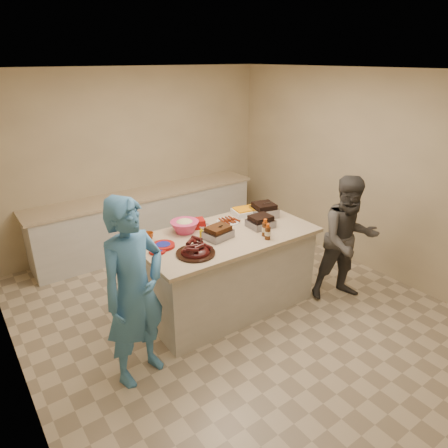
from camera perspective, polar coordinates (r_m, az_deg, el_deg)
room at (r=4.92m, az=1.02°, el=-12.20°), size 4.50×5.00×2.70m
back_counter at (r=6.39m, az=-10.83°, el=0.62°), size 3.60×0.64×0.90m
island at (r=5.01m, az=0.34°, el=-11.46°), size 2.05×1.09×0.96m
rib_platter at (r=4.08m, az=-4.07°, el=-4.31°), size 0.46×0.46×0.16m
pulled_pork_tray at (r=4.42m, az=-0.82°, el=-2.03°), size 0.33×0.27×0.09m
brisket_tray at (r=4.73m, az=5.22°, el=-0.39°), size 0.30×0.26×0.09m
roasting_pan at (r=5.06m, az=5.71°, el=1.15°), size 0.34×0.34×0.12m
coleslaw_bowl at (r=4.60m, az=-5.61°, el=-1.14°), size 0.33×0.33×0.22m
sausage_plate at (r=4.85m, az=0.58°, el=0.28°), size 0.29×0.29×0.05m
mac_cheese_dish at (r=5.10m, az=3.19°, el=1.40°), size 0.37×0.31×0.09m
bbq_bottle_a at (r=4.42m, az=6.21°, el=-2.17°), size 0.06×0.06×0.18m
bbq_bottle_b at (r=4.50m, az=5.84°, el=-1.66°), size 0.07×0.07×0.20m
mustard_bottle at (r=4.44m, az=-3.25°, el=-1.94°), size 0.04×0.04×0.12m
sauce_bowl at (r=4.68m, az=-2.98°, el=-0.60°), size 0.14×0.04×0.14m
plate_stack_large at (r=4.27m, az=-8.67°, el=-3.24°), size 0.25×0.25×0.03m
plate_stack_small at (r=4.17m, az=-9.48°, el=-4.00°), size 0.17×0.17×0.02m
plastic_cup at (r=4.44m, az=-10.63°, el=-2.37°), size 0.11×0.10×0.11m
basket_stack at (r=4.70m, az=-4.07°, el=-0.53°), size 0.24×0.21×0.10m
guest_blue at (r=4.20m, az=-11.57°, el=-19.96°), size 1.12×1.91×0.43m
guest_gray at (r=5.40m, az=16.31°, el=-9.73°), size 1.34×1.75×0.60m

